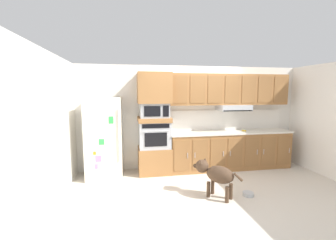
{
  "coord_description": "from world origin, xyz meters",
  "views": [
    {
      "loc": [
        -1.56,
        -4.4,
        1.87
      ],
      "look_at": [
        -0.73,
        0.25,
        1.29
      ],
      "focal_mm": 24.46,
      "sensor_mm": 36.0,
      "label": 1
    }
  ],
  "objects_px": {
    "built_in_oven": "(154,135)",
    "refrigerator": "(104,138)",
    "microwave": "(154,110)",
    "dog_food_bowl": "(248,194)",
    "dog": "(216,174)",
    "screwdriver": "(244,131)"
  },
  "relations": [
    {
      "from": "built_in_oven",
      "to": "refrigerator",
      "type": "bearing_deg",
      "value": -176.52
    },
    {
      "from": "microwave",
      "to": "dog_food_bowl",
      "type": "bearing_deg",
      "value": -44.46
    },
    {
      "from": "refrigerator",
      "to": "microwave",
      "type": "height_order",
      "value": "refrigerator"
    },
    {
      "from": "dog",
      "to": "dog_food_bowl",
      "type": "relative_size",
      "value": 3.73
    },
    {
      "from": "refrigerator",
      "to": "microwave",
      "type": "relative_size",
      "value": 2.73
    },
    {
      "from": "built_in_oven",
      "to": "screwdriver",
      "type": "relative_size",
      "value": 4.18
    },
    {
      "from": "refrigerator",
      "to": "dog_food_bowl",
      "type": "height_order",
      "value": "refrigerator"
    },
    {
      "from": "screwdriver",
      "to": "dog_food_bowl",
      "type": "height_order",
      "value": "screwdriver"
    },
    {
      "from": "built_in_oven",
      "to": "microwave",
      "type": "height_order",
      "value": "microwave"
    },
    {
      "from": "built_in_oven",
      "to": "screwdriver",
      "type": "xyz_separation_m",
      "value": [
        2.2,
        -0.04,
        0.03
      ]
    },
    {
      "from": "dog_food_bowl",
      "to": "dog",
      "type": "bearing_deg",
      "value": 173.52
    },
    {
      "from": "microwave",
      "to": "dog",
      "type": "bearing_deg",
      "value": -57.19
    },
    {
      "from": "built_in_oven",
      "to": "dog",
      "type": "bearing_deg",
      "value": -57.19
    },
    {
      "from": "screwdriver",
      "to": "dog",
      "type": "height_order",
      "value": "screwdriver"
    },
    {
      "from": "microwave",
      "to": "dog",
      "type": "xyz_separation_m",
      "value": [
        0.93,
        -1.44,
        -1.03
      ]
    },
    {
      "from": "microwave",
      "to": "screwdriver",
      "type": "bearing_deg",
      "value": -1.02
    },
    {
      "from": "screwdriver",
      "to": "dog",
      "type": "xyz_separation_m",
      "value": [
        -1.28,
        -1.4,
        -0.51
      ]
    },
    {
      "from": "microwave",
      "to": "dog",
      "type": "distance_m",
      "value": 2.0
    },
    {
      "from": "screwdriver",
      "to": "dog",
      "type": "relative_size",
      "value": 0.22
    },
    {
      "from": "refrigerator",
      "to": "built_in_oven",
      "type": "height_order",
      "value": "refrigerator"
    },
    {
      "from": "refrigerator",
      "to": "screwdriver",
      "type": "distance_m",
      "value": 3.32
    },
    {
      "from": "built_in_oven",
      "to": "dog",
      "type": "height_order",
      "value": "built_in_oven"
    }
  ]
}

